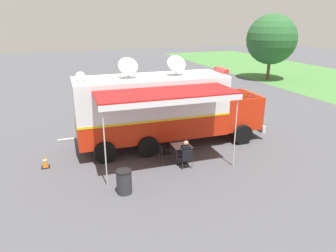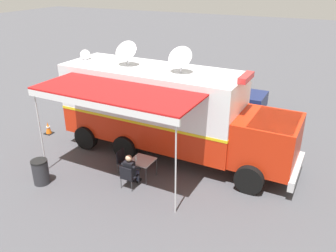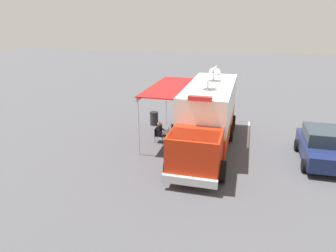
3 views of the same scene
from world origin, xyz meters
name	(u,v)px [view 3 (image 3 of 3)]	position (x,y,z in m)	size (l,w,h in m)	color
ground_plane	(208,142)	(0.00, 0.00, 0.00)	(100.00, 100.00, 0.00)	#47474C
lot_stripe	(248,133)	(-2.38, -2.08, 0.00)	(0.12, 4.80, 0.01)	silver
command_truck	(207,115)	(0.06, 0.75, 1.95)	(5.05, 9.57, 4.53)	red
folding_table	(170,133)	(2.15, 0.72, 0.67)	(0.83, 0.83, 0.73)	silver
water_bottle	(169,129)	(2.29, 0.54, 0.83)	(0.07, 0.07, 0.22)	silver
folding_chair_at_table	(158,134)	(2.95, 0.60, 0.51)	(0.50, 0.50, 0.87)	black
folding_chair_beside_table	(175,131)	(2.08, -0.13, 0.51)	(0.50, 0.50, 0.87)	black
seated_responder	(161,132)	(2.76, 0.61, 0.65)	(0.67, 0.56, 1.25)	black
trash_bin	(154,118)	(3.99, -2.34, 0.46)	(0.57, 0.57, 0.91)	#2D2D33
traffic_cone	(205,113)	(0.75, -5.07, 0.28)	(0.36, 0.36, 0.58)	black
car_behind_truck	(321,146)	(-5.82, 1.33, 0.88)	(2.09, 4.24, 1.76)	navy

